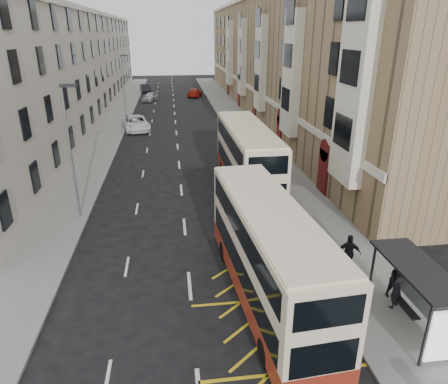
{
  "coord_description": "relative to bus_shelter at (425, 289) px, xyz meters",
  "views": [
    {
      "loc": [
        -0.43,
        -11.41,
        10.78
      ],
      "look_at": [
        2.2,
        8.68,
        2.63
      ],
      "focal_mm": 32.0,
      "sensor_mm": 36.0,
      "label": 1
    }
  ],
  "objects": [
    {
      "name": "car_red",
      "position": [
        -4.51,
        61.49,
        -1.41
      ],
      "size": [
        3.17,
        5.35,
        1.45
      ],
      "primitive_type": "imported",
      "rotation": [
        0.0,
        0.0,
        2.9
      ],
      "color": "maroon",
      "rests_on": "ground"
    },
    {
      "name": "pedestrian_far",
      "position": [
        -0.79,
        4.46,
        -1.05
      ],
      "size": [
        1.19,
        0.78,
        1.87
      ],
      "primitive_type": "imported",
      "rotation": [
        0.0,
        0.0,
        2.82
      ],
      "color": "black",
      "rests_on": "pavement_right"
    },
    {
      "name": "road_markings",
      "position": [
        -8.34,
        45.39,
        -2.13
      ],
      "size": [
        10.0,
        110.0,
        0.01
      ],
      "primitive_type": null,
      "color": "silver",
      "rests_on": "ground"
    },
    {
      "name": "pedestrian_near",
      "position": [
        -0.0,
        1.59,
        -1.07
      ],
      "size": [
        0.8,
        0.74,
        1.83
      ],
      "primitive_type": "imported",
      "rotation": [
        0.0,
        0.0,
        3.76
      ],
      "color": "black",
      "rests_on": "pavement_right"
    },
    {
      "name": "car_dark",
      "position": [
        -13.54,
        68.57,
        -1.4
      ],
      "size": [
        2.39,
        4.69,
        1.47
      ],
      "primitive_type": "imported",
      "rotation": [
        0.0,
        0.0,
        0.19
      ],
      "color": "black",
      "rests_on": "ground"
    },
    {
      "name": "white_van",
      "position": [
        -13.0,
        36.32,
        -1.3
      ],
      "size": [
        3.98,
        6.44,
        1.67
      ],
      "primitive_type": "imported",
      "rotation": [
        0.0,
        0.0,
        0.21
      ],
      "color": "white",
      "rests_on": "ground"
    },
    {
      "name": "terrace_right",
      "position": [
        6.54,
        45.77,
        5.38
      ],
      "size": [
        10.75,
        79.0,
        15.25
      ],
      "color": "#937955",
      "rests_on": "ground"
    },
    {
      "name": "ground",
      "position": [
        -8.34,
        0.39,
        -2.14
      ],
      "size": [
        200.0,
        200.0,
        0.0
      ],
      "primitive_type": "plane",
      "color": "black",
      "rests_on": "ground"
    },
    {
      "name": "pedestrian_mid",
      "position": [
        0.42,
        2.28,
        -1.17
      ],
      "size": [
        0.87,
        0.72,
        1.63
      ],
      "primitive_type": "imported",
      "rotation": [
        0.0,
        0.0,
        0.14
      ],
      "color": "black",
      "rests_on": "pavement_right"
    },
    {
      "name": "kerb_left",
      "position": [
        -14.34,
        30.39,
        -2.06
      ],
      "size": [
        0.25,
        120.0,
        0.15
      ],
      "primitive_type": "cube",
      "color": "gray",
      "rests_on": "ground"
    },
    {
      "name": "car_silver",
      "position": [
        -12.2,
        57.39,
        -1.41
      ],
      "size": [
        2.8,
        4.59,
        1.46
      ],
      "primitive_type": "imported",
      "rotation": [
        0.0,
        0.0,
        -0.27
      ],
      "color": "#ACAFB4",
      "rests_on": "ground"
    },
    {
      "name": "double_decker_front",
      "position": [
        -5.11,
        3.0,
        0.1
      ],
      "size": [
        3.31,
        11.17,
        4.4
      ],
      "rotation": [
        0.0,
        0.0,
        0.07
      ],
      "color": "beige",
      "rests_on": "ground"
    },
    {
      "name": "bus_shelter",
      "position": [
        0.0,
        0.0,
        0.0
      ],
      "size": [
        1.65,
        4.25,
        2.7
      ],
      "color": "black",
      "rests_on": "pavement_right"
    },
    {
      "name": "street_lamp_far",
      "position": [
        -14.69,
        42.39,
        2.5
      ],
      "size": [
        0.93,
        0.18,
        8.0
      ],
      "color": "gray",
      "rests_on": "pavement_left"
    },
    {
      "name": "street_lamp_near",
      "position": [
        -14.69,
        12.39,
        2.5
      ],
      "size": [
        0.93,
        0.18,
        8.0
      ],
      "color": "gray",
      "rests_on": "pavement_left"
    },
    {
      "name": "terrace_left",
      "position": [
        -21.77,
        45.89,
        4.38
      ],
      "size": [
        9.18,
        79.0,
        13.25
      ],
      "color": "beige",
      "rests_on": "ground"
    },
    {
      "name": "kerb_right",
      "position": [
        -2.34,
        30.39,
        -2.06
      ],
      "size": [
        0.25,
        120.0,
        0.15
      ],
      "primitive_type": "cube",
      "color": "gray",
      "rests_on": "ground"
    },
    {
      "name": "double_decker_rear",
      "position": [
        -3.62,
        15.68,
        0.28
      ],
      "size": [
        2.87,
        11.93,
        4.74
      ],
      "rotation": [
        0.0,
        0.0,
        0.01
      ],
      "color": "beige",
      "rests_on": "ground"
    },
    {
      "name": "guard_railing",
      "position": [
        -2.09,
        6.14,
        -1.28
      ],
      "size": [
        0.06,
        6.56,
        1.01
      ],
      "color": "#AB110B",
      "rests_on": "pavement_right"
    },
    {
      "name": "pavement_right",
      "position": [
        -0.34,
        30.39,
        -2.06
      ],
      "size": [
        4.0,
        120.0,
        0.15
      ],
      "primitive_type": "cube",
      "color": "slate",
      "rests_on": "ground"
    },
    {
      "name": "pavement_left",
      "position": [
        -15.84,
        30.39,
        -2.06
      ],
      "size": [
        3.0,
        120.0,
        0.15
      ],
      "primitive_type": "cube",
      "color": "slate",
      "rests_on": "ground"
    }
  ]
}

